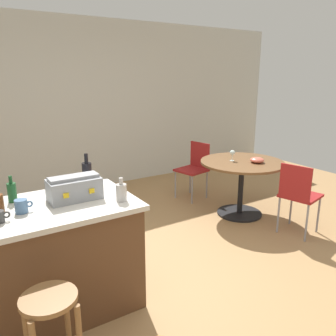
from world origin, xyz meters
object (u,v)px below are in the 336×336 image
object	(u,v)px
bottle_3	(12,192)
serving_bowl	(257,160)
kitchen_island	(41,262)
folding_chair_near	(298,193)
folding_chair_far	(195,166)
toolbox	(74,188)
wooden_stool	(51,320)
bottle_1	(121,192)
cup_1	(21,206)
bottle_0	(87,174)
wine_glass	(232,153)
dining_table	(242,174)

from	to	relation	value
bottle_3	serving_bowl	distance (m)	2.97
kitchen_island	folding_chair_near	world-z (taller)	kitchen_island
folding_chair_far	toolbox	world-z (taller)	toolbox
wooden_stool	bottle_1	bearing A→B (deg)	35.07
toolbox	cup_1	distance (m)	0.41
toolbox	bottle_1	world-z (taller)	toolbox
bottle_0	bottle_3	xyz separation A→B (m)	(-0.62, -0.05, -0.03)
bottle_3	cup_1	world-z (taller)	bottle_3
bottle_0	bottle_1	distance (m)	0.49
folding_chair_far	bottle_3	xyz separation A→B (m)	(-2.72, -1.30, 0.48)
kitchen_island	cup_1	world-z (taller)	cup_1
bottle_1	bottle_3	bearing A→B (deg)	148.91
bottle_3	folding_chair_near	bearing A→B (deg)	-7.39
wine_glass	wooden_stool	bearing A→B (deg)	-152.27
dining_table	bottle_1	bearing A→B (deg)	-158.22
wine_glass	serving_bowl	xyz separation A→B (m)	(0.20, -0.25, -0.07)
toolbox	bottle_3	world-z (taller)	bottle_3
kitchen_island	bottle_1	bearing A→B (deg)	-18.58
bottle_0	bottle_3	size ratio (longest dim) A/B	1.43
wooden_stool	bottle_3	xyz separation A→B (m)	(-0.01, 0.92, 0.53)
wine_glass	serving_bowl	world-z (taller)	wine_glass
folding_chair_near	cup_1	distance (m)	2.98
toolbox	bottle_0	xyz separation A→B (m)	(0.19, 0.25, 0.02)
kitchen_island	folding_chair_far	xyz separation A→B (m)	(2.61, 1.53, 0.05)
bottle_1	wooden_stool	bearing A→B (deg)	-144.93
folding_chair_near	folding_chair_far	distance (m)	1.70
folding_chair_near	bottle_3	size ratio (longest dim) A/B	4.20
bottle_0	wine_glass	distance (m)	2.18
dining_table	bottle_3	size ratio (longest dim) A/B	5.29
bottle_1	cup_1	xyz separation A→B (m)	(-0.70, 0.16, -0.02)
wooden_stool	folding_chair_near	xyz separation A→B (m)	(2.95, 0.54, 0.07)
folding_chair_far	bottle_0	xyz separation A→B (m)	(-2.10, -1.24, 0.51)
kitchen_island	cup_1	distance (m)	0.50
toolbox	wine_glass	xyz separation A→B (m)	(2.32, 0.71, -0.14)
dining_table	serving_bowl	size ratio (longest dim) A/B	6.08
folding_chair_near	serving_bowl	bearing A→B (deg)	91.01
cup_1	toolbox	bearing A→B (deg)	8.94
folding_chair_near	wine_glass	world-z (taller)	wine_glass
kitchen_island	folding_chair_far	size ratio (longest dim) A/B	1.74
folding_chair_far	bottle_1	xyz separation A→B (m)	(-2.01, -1.73, 0.47)
wooden_stool	wine_glass	world-z (taller)	wine_glass
bottle_0	bottle_3	distance (m)	0.62
folding_chair_near	bottle_0	distance (m)	2.44
bottle_3	kitchen_island	bearing A→B (deg)	-63.53
dining_table	toolbox	distance (m)	2.53
bottle_3	serving_bowl	bearing A→B (deg)	5.16
toolbox	wine_glass	world-z (taller)	toolbox
bottle_0	cup_1	bearing A→B (deg)	-151.97
folding_chair_far	serving_bowl	xyz separation A→B (m)	(0.23, -1.03, 0.28)
cup_1	serving_bowl	xyz separation A→B (m)	(2.93, 0.53, -0.17)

